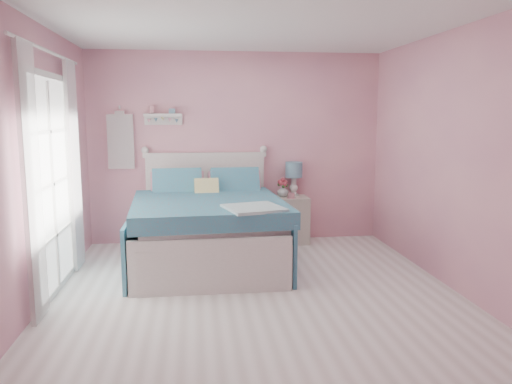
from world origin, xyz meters
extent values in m
plane|color=silver|center=(0.00, 0.00, 0.00)|extent=(4.50, 4.50, 0.00)
plane|color=#C27B96|center=(0.00, 2.25, 1.30)|extent=(4.00, 0.00, 4.00)
plane|color=#C27B96|center=(0.00, -2.25, 1.30)|extent=(4.00, 0.00, 4.00)
plane|color=#C27B96|center=(-2.00, 0.00, 1.30)|extent=(0.00, 4.50, 4.50)
plane|color=#C27B96|center=(2.00, 0.00, 1.30)|extent=(0.00, 4.50, 4.50)
plane|color=white|center=(0.00, 0.00, 2.60)|extent=(4.50, 4.50, 0.00)
cube|color=silver|center=(-0.44, 1.15, 0.23)|extent=(1.68, 2.15, 0.45)
cube|color=silver|center=(-0.44, 1.15, 0.53)|extent=(1.62, 2.09, 0.16)
cube|color=silver|center=(-0.44, 2.19, 0.59)|extent=(1.61, 0.07, 1.18)
cube|color=silver|center=(-0.44, 2.19, 1.21)|extent=(1.67, 0.09, 0.06)
cube|color=silver|center=(-0.44, 0.11, 0.28)|extent=(1.61, 0.06, 0.56)
cube|color=teal|center=(-0.44, 1.00, 0.70)|extent=(1.79, 1.90, 0.18)
cube|color=pink|center=(-0.81, 1.87, 0.81)|extent=(0.69, 0.32, 0.43)
cube|color=pink|center=(-0.06, 1.87, 0.81)|extent=(0.69, 0.32, 0.43)
cube|color=#CCBC59|center=(-0.44, 1.59, 0.81)|extent=(0.31, 0.23, 0.31)
cube|color=beige|center=(0.74, 2.01, 0.32)|extent=(0.44, 0.41, 0.64)
cube|color=silver|center=(0.74, 1.82, 0.51)|extent=(0.38, 0.02, 0.16)
sphere|color=white|center=(0.74, 1.80, 0.51)|extent=(0.03, 0.03, 0.03)
cylinder|color=white|center=(0.78, 2.12, 0.65)|extent=(0.15, 0.15, 0.02)
cylinder|color=white|center=(0.78, 2.12, 0.78)|extent=(0.07, 0.07, 0.26)
cylinder|color=#628EA4|center=(0.78, 2.12, 1.00)|extent=(0.23, 0.23, 0.21)
imported|color=silver|center=(0.62, 2.05, 0.72)|extent=(0.20, 0.20, 0.16)
imported|color=#BF8089|center=(0.71, 1.90, 0.68)|extent=(0.11, 0.11, 0.07)
sphere|color=#BF4150|center=(0.62, 2.05, 0.88)|extent=(0.06, 0.06, 0.06)
sphere|color=#BF4150|center=(0.66, 2.07, 0.84)|extent=(0.06, 0.06, 0.06)
sphere|color=#BF4150|center=(0.58, 2.06, 0.85)|extent=(0.06, 0.06, 0.06)
sphere|color=#BF4150|center=(0.64, 2.02, 0.82)|extent=(0.06, 0.06, 0.06)
sphere|color=#BF4150|center=(0.59, 2.03, 0.83)|extent=(0.06, 0.06, 0.06)
cube|color=silver|center=(-0.99, 2.17, 1.75)|extent=(0.50, 0.14, 0.04)
cube|color=silver|center=(-0.99, 2.23, 1.68)|extent=(0.50, 0.03, 0.12)
cylinder|color=#D18C99|center=(-1.14, 2.17, 1.82)|extent=(0.06, 0.06, 0.10)
cube|color=#628EA4|center=(-0.87, 2.17, 1.80)|extent=(0.08, 0.06, 0.07)
cube|color=white|center=(-1.55, 2.18, 1.40)|extent=(0.34, 0.03, 0.72)
cube|color=silver|center=(-1.97, 0.40, 2.13)|extent=(0.04, 1.32, 0.06)
cube|color=silver|center=(-1.97, 0.40, 0.03)|extent=(0.04, 1.32, 0.06)
cube|color=silver|center=(-1.97, -0.23, 1.05)|extent=(0.04, 0.06, 2.10)
cube|color=silver|center=(-1.97, 1.03, 1.05)|extent=(0.04, 0.06, 2.10)
cube|color=white|center=(-1.97, 0.40, 1.08)|extent=(0.02, 1.20, 2.04)
cube|color=white|center=(-1.92, -0.34, 1.18)|extent=(0.04, 0.40, 2.32)
cube|color=white|center=(-1.92, 1.14, 1.18)|extent=(0.04, 0.40, 2.32)
camera|label=1|loc=(-0.58, -4.63, 1.75)|focal=35.00mm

